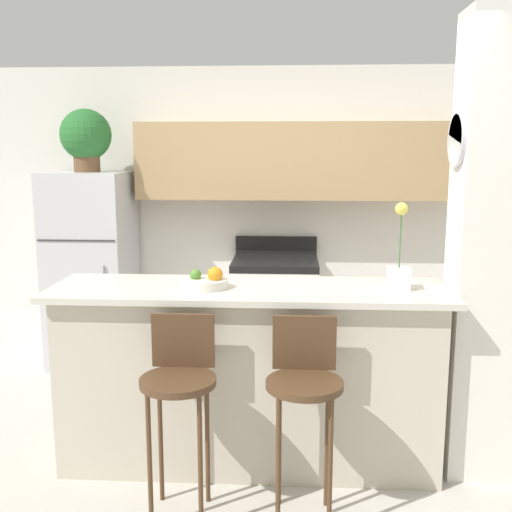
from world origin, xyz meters
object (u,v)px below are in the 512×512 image
object	(u,v)px
stove_range	(275,311)
bar_stool_left	(180,384)
bar_stool_right	(304,387)
orchid_vase	(399,266)
refrigerator	(92,268)
fruit_bowl	(206,282)
potted_plant_on_fridge	(86,137)

from	to	relation	value
stove_range	bar_stool_left	bearing A→B (deg)	-100.56
stove_range	bar_stool_right	size ratio (longest dim) A/B	1.06
bar_stool_left	orchid_vase	xyz separation A→B (m)	(1.15, 0.51, 0.51)
refrigerator	fruit_bowl	xyz separation A→B (m)	(1.23, -1.70, 0.28)
bar_stool_right	potted_plant_on_fridge	distance (m)	3.08
bar_stool_right	potted_plant_on_fridge	world-z (taller)	potted_plant_on_fridge
orchid_vase	fruit_bowl	xyz separation A→B (m)	(-1.08, -0.03, -0.09)
potted_plant_on_fridge	bar_stool_right	bearing A→B (deg)	-50.71
stove_range	potted_plant_on_fridge	size ratio (longest dim) A/B	2.06
potted_plant_on_fridge	fruit_bowl	size ratio (longest dim) A/B	2.02
stove_range	potted_plant_on_fridge	world-z (taller)	potted_plant_on_fridge
potted_plant_on_fridge	fruit_bowl	xyz separation A→B (m)	(1.23, -1.70, -0.84)
refrigerator	potted_plant_on_fridge	xyz separation A→B (m)	(-0.00, 0.00, 1.11)
bar_stool_left	potted_plant_on_fridge	bearing A→B (deg)	118.09
stove_range	bar_stool_left	xyz separation A→B (m)	(-0.42, -2.23, 0.22)
stove_range	fruit_bowl	world-z (taller)	fruit_bowl
orchid_vase	stove_range	bearing A→B (deg)	113.09
stove_range	orchid_vase	distance (m)	2.01
bar_stool_right	stove_range	bearing A→B (deg)	95.24
potted_plant_on_fridge	fruit_bowl	bearing A→B (deg)	-54.01
orchid_vase	bar_stool_right	bearing A→B (deg)	-136.11
stove_range	fruit_bowl	distance (m)	1.89
bar_stool_right	refrigerator	bearing A→B (deg)	129.29
stove_range	potted_plant_on_fridge	bearing A→B (deg)	-178.22
refrigerator	bar_stool_left	size ratio (longest dim) A/B	1.63
potted_plant_on_fridge	orchid_vase	xyz separation A→B (m)	(2.31, -1.67, -0.74)
stove_range	orchid_vase	world-z (taller)	orchid_vase
refrigerator	fruit_bowl	world-z (taller)	refrigerator
refrigerator	fruit_bowl	distance (m)	2.12
fruit_bowl	refrigerator	bearing A→B (deg)	125.99
stove_range	potted_plant_on_fridge	distance (m)	2.16
refrigerator	bar_stool_right	distance (m)	2.82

